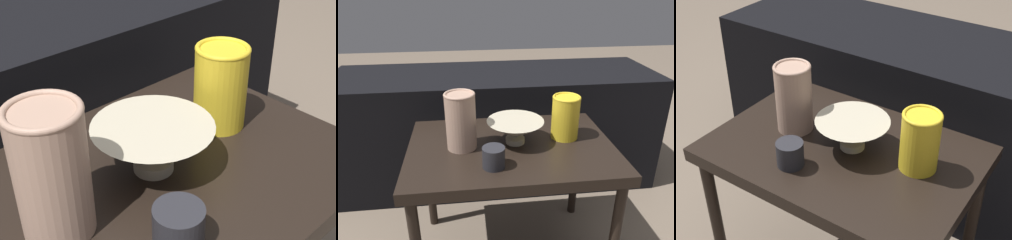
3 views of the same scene
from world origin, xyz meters
The scene contains 6 objects.
table centered at (0.00, 0.00, 0.45)m, with size 0.73×0.50×0.51m.
couch_backdrop centered at (0.00, 0.59, 0.30)m, with size 1.66×0.50×0.61m.
bowl centered at (0.02, 0.02, 0.56)m, with size 0.20×0.20×0.09m.
vase_textured_left centered at (-0.17, 0.01, 0.61)m, with size 0.11×0.11×0.20m.
vase_colorful_right centered at (0.21, 0.04, 0.59)m, with size 0.10×0.10×0.16m.
cup centered at (-0.07, -0.14, 0.54)m, with size 0.07×0.07×0.07m.
Camera 1 is at (-0.40, -0.46, 1.00)m, focal length 50.00 mm.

